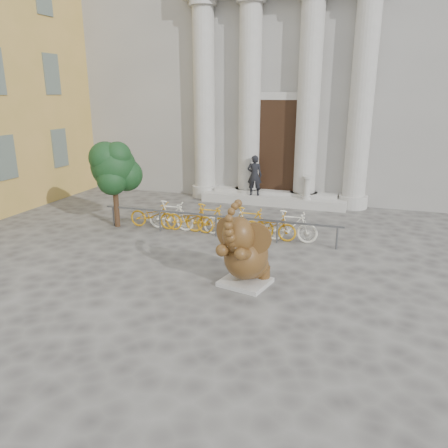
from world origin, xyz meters
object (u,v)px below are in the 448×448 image
(elephant_statue, at_px, (245,254))
(pedestrian, at_px, (254,175))
(bike_rack, at_px, (218,220))
(tree, at_px, (114,168))

(elephant_statue, bearing_deg, pedestrian, 116.06)
(bike_rack, relative_size, tree, 2.71)
(elephant_statue, height_order, tree, tree)
(elephant_statue, distance_m, tree, 6.50)
(elephant_statue, distance_m, pedestrian, 8.15)
(bike_rack, bearing_deg, tree, -175.69)
(bike_rack, height_order, tree, tree)
(bike_rack, distance_m, pedestrian, 4.47)
(bike_rack, relative_size, pedestrian, 4.78)
(elephant_statue, bearing_deg, tree, 162.57)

